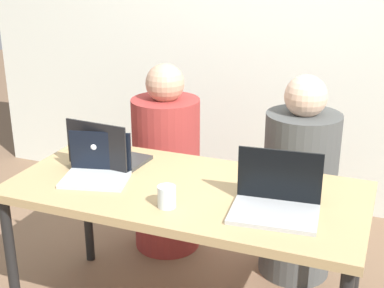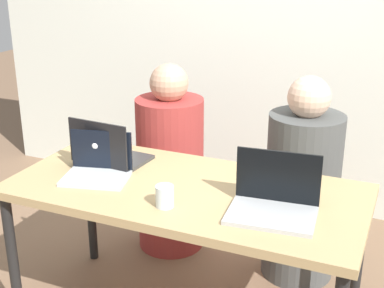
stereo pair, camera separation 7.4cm
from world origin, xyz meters
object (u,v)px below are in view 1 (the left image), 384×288
(laptop_front_left, at_px, (97,169))
(water_glass_center, at_px, (167,198))
(person_on_right, at_px, (299,189))
(laptop_back_left, at_px, (107,155))
(laptop_front_right, at_px, (276,200))
(person_on_left, at_px, (166,169))

(laptop_front_left, xyz_separation_m, water_glass_center, (0.42, -0.15, -0.01))
(person_on_right, bearing_deg, water_glass_center, 54.10)
(laptop_back_left, xyz_separation_m, water_glass_center, (0.46, -0.31, -0.01))
(person_on_right, height_order, laptop_front_right, person_on_right)
(laptop_front_right, relative_size, water_glass_center, 4.00)
(laptop_front_right, bearing_deg, water_glass_center, -169.47)
(laptop_front_left, bearing_deg, person_on_right, 27.59)
(person_on_right, distance_m, laptop_back_left, 1.06)
(laptop_back_left, bearing_deg, water_glass_center, 150.38)
(laptop_front_right, bearing_deg, laptop_front_left, 172.82)
(person_on_left, xyz_separation_m, water_glass_center, (0.40, -0.87, 0.27))
(person_on_left, distance_m, laptop_back_left, 0.63)
(laptop_front_right, relative_size, laptop_front_left, 1.10)
(person_on_right, height_order, laptop_front_left, person_on_right)
(water_glass_center, bearing_deg, laptop_front_right, 15.95)
(person_on_left, height_order, laptop_back_left, person_on_left)
(person_on_left, relative_size, laptop_back_left, 3.28)
(person_on_right, xyz_separation_m, laptop_front_left, (-0.82, -0.73, 0.28))
(laptop_back_left, relative_size, water_glass_center, 3.77)
(person_on_right, bearing_deg, laptop_front_right, 80.86)
(water_glass_center, bearing_deg, person_on_left, 114.45)
(person_on_right, height_order, laptop_back_left, person_on_right)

